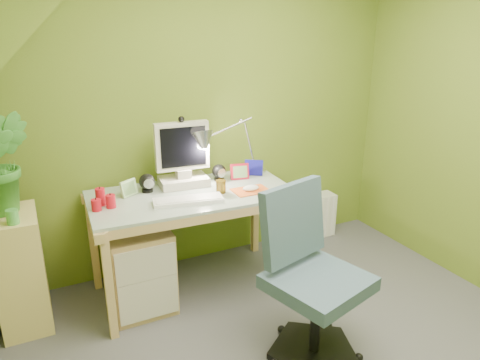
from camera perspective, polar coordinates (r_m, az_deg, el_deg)
name	(u,v)px	position (r m, az deg, el deg)	size (l,w,h in m)	color
wall_back	(205,113)	(3.40, -4.49, 8.60)	(3.20, 0.01, 2.40)	olive
slope_ceiling	(91,17)	(1.52, -18.70, 19.34)	(1.10, 3.20, 1.10)	white
desk	(194,241)	(3.20, -5.94, -7.90)	(1.38, 0.69, 0.74)	tan
monitor	(182,147)	(3.12, -7.50, 4.23)	(0.41, 0.24, 0.56)	beige
speaker_left	(147,183)	(3.10, -11.93, -0.35)	(0.11, 0.11, 0.13)	black
speaker_right	(219,172)	(3.26, -2.73, 0.99)	(0.10, 0.10, 0.12)	black
keyboard	(188,200)	(2.89, -6.72, -2.60)	(0.45, 0.14, 0.02)	white
mousepad	(251,190)	(3.07, 1.41, -1.36)	(0.25, 0.18, 0.01)	orange
mouse	(251,188)	(3.06, 1.41, -1.05)	(0.12, 0.08, 0.04)	white
amber_tumbler	(221,187)	(3.02, -2.48, -0.85)	(0.07, 0.07, 0.09)	#855E13
candle_cluster	(102,199)	(2.91, -17.47, -2.35)	(0.15, 0.13, 0.11)	red
photo_frame_red	(240,172)	(3.28, -0.05, 1.10)	(0.14, 0.02, 0.12)	#B11227
photo_frame_blue	(254,168)	(3.38, 1.79, 1.61)	(0.14, 0.02, 0.12)	navy
photo_frame_green	(129,188)	(3.06, -14.18, -1.00)	(0.13, 0.02, 0.11)	#AAD492
desk_lamp	(240,134)	(3.28, -0.03, 5.96)	(0.61, 0.26, 0.66)	silver
side_ledge	(20,270)	(3.13, -26.53, -10.41)	(0.28, 0.43, 0.76)	#D5BD70
potted_plant	(1,163)	(2.93, -28.52, 1.92)	(0.34, 0.27, 0.62)	#38802A
green_cup	(12,217)	(2.82, -27.35, -4.25)	(0.07, 0.07, 0.09)	#4EA846
task_chair	(318,279)	(2.52, 10.09, -12.53)	(0.56, 0.56, 1.01)	#3B5262
radiator	(313,216)	(4.07, 9.44, -4.61)	(0.39, 0.16, 0.39)	silver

